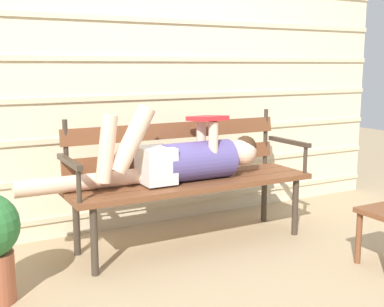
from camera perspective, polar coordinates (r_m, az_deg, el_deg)
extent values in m
plane|color=tan|center=(3.40, 0.43, -10.55)|extent=(12.00, 12.00, 0.00)
cube|color=beige|center=(3.76, -4.37, 8.61)|extent=(4.27, 0.06, 2.21)
cube|color=beige|center=(3.88, -3.96, -5.83)|extent=(4.27, 0.02, 0.04)
cube|color=beige|center=(3.81, -4.01, -1.83)|extent=(4.27, 0.02, 0.04)
cube|color=beige|center=(3.76, -4.07, 2.29)|extent=(4.27, 0.02, 0.04)
cube|color=beige|center=(3.74, -4.12, 6.48)|extent=(4.27, 0.02, 0.04)
cube|color=beige|center=(3.73, -4.17, 10.72)|extent=(4.27, 0.02, 0.04)
cube|color=beige|center=(3.74, -4.23, 14.95)|extent=(4.27, 0.02, 0.04)
cube|color=brown|center=(3.19, 1.35, -3.94)|extent=(1.67, 0.15, 0.04)
cube|color=brown|center=(3.32, 0.00, -3.36)|extent=(1.67, 0.15, 0.04)
cube|color=brown|center=(3.46, -1.24, -2.84)|extent=(1.67, 0.15, 0.04)
cube|color=brown|center=(3.49, -1.81, -0.47)|extent=(1.61, 0.05, 0.11)
cube|color=brown|center=(3.46, -1.83, 2.66)|extent=(1.61, 0.05, 0.11)
cylinder|color=#382D23|center=(3.21, -14.18, 0.03)|extent=(0.03, 0.03, 0.42)
cylinder|color=#382D23|center=(3.88, 8.38, 1.93)|extent=(0.03, 0.03, 0.42)
cylinder|color=#382D23|center=(2.95, -11.10, -9.83)|extent=(0.04, 0.04, 0.41)
cylinder|color=#382D23|center=(3.64, 11.70, -5.99)|extent=(0.04, 0.04, 0.41)
cylinder|color=#382D23|center=(3.28, -13.06, -7.84)|extent=(0.04, 0.04, 0.41)
cylinder|color=#382D23|center=(3.91, 8.25, -4.75)|extent=(0.04, 0.04, 0.41)
cube|color=#382D23|center=(2.98, -13.83, -0.93)|extent=(0.04, 0.44, 0.03)
cylinder|color=#382D23|center=(2.83, -12.79, -3.54)|extent=(0.03, 0.03, 0.20)
cube|color=#382D23|center=(3.73, 11.02, 1.34)|extent=(0.04, 0.44, 0.03)
cylinder|color=#382D23|center=(3.61, 12.80, -0.62)|extent=(0.03, 0.03, 0.20)
cylinder|color=#514784|center=(3.31, 0.63, -0.83)|extent=(0.49, 0.26, 0.26)
cube|color=silver|center=(3.18, -4.14, -1.32)|extent=(0.20, 0.24, 0.23)
sphere|color=beige|center=(3.49, 5.83, 0.20)|extent=(0.19, 0.19, 0.19)
sphere|color=#382314|center=(3.50, 6.11, 0.76)|extent=(0.16, 0.16, 0.16)
cylinder|color=beige|center=(3.02, -6.82, 1.61)|extent=(0.30, 0.11, 0.42)
cylinder|color=beige|center=(2.97, -9.72, 0.54)|extent=(0.15, 0.09, 0.41)
cylinder|color=beige|center=(3.09, -12.58, -3.25)|extent=(0.78, 0.10, 0.10)
cylinder|color=beige|center=(3.26, 2.45, 1.34)|extent=(0.06, 0.06, 0.26)
cylinder|color=beige|center=(3.39, 1.05, 1.70)|extent=(0.06, 0.06, 0.26)
cube|color=red|center=(3.31, 1.75, 4.05)|extent=(0.20, 0.26, 0.05)
cylinder|color=brown|center=(3.24, 18.49, -9.12)|extent=(0.04, 0.04, 0.32)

